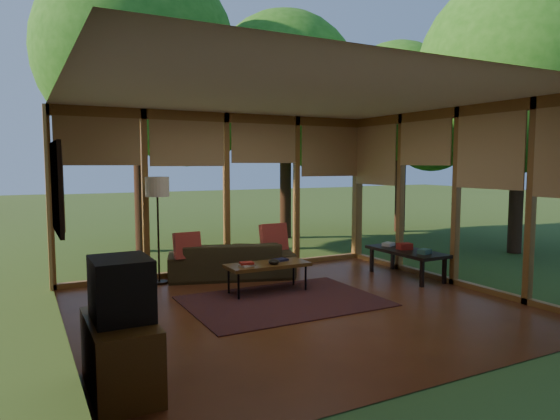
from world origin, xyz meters
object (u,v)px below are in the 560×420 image
sofa (231,260)px  television (121,288)px  coffee_table (268,266)px  side_console (406,253)px  media_cabinet (121,355)px  floor_lamp (157,193)px

sofa → television: (-2.33, -3.35, 0.56)m
sofa → coffee_table: bearing=112.7°
side_console → media_cabinet: bearing=-157.3°
coffee_table → sofa: bearing=95.3°
media_cabinet → television: bearing=0.0°
coffee_table → side_console: size_ratio=0.86×
media_cabinet → coffee_table: size_ratio=0.83×
floor_lamp → coffee_table: (1.24, -1.28, -1.01)m
sofa → coffee_table: (0.10, -1.12, 0.10)m
media_cabinet → television: size_ratio=1.82×
sofa → floor_lamp: floor_lamp is taller
television → floor_lamp: size_ratio=0.33×
floor_lamp → side_console: floor_lamp is taller
floor_lamp → sofa: bearing=-8.2°
side_console → television: bearing=-157.3°
sofa → media_cabinet: (-2.35, -3.35, 0.01)m
television → side_console: 5.28m
television → coffee_table: bearing=42.7°
sofa → side_console: (2.52, -1.32, 0.12)m
media_cabinet → side_console: media_cabinet is taller
sofa → television: television is taller
sofa → television: bearing=72.7°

